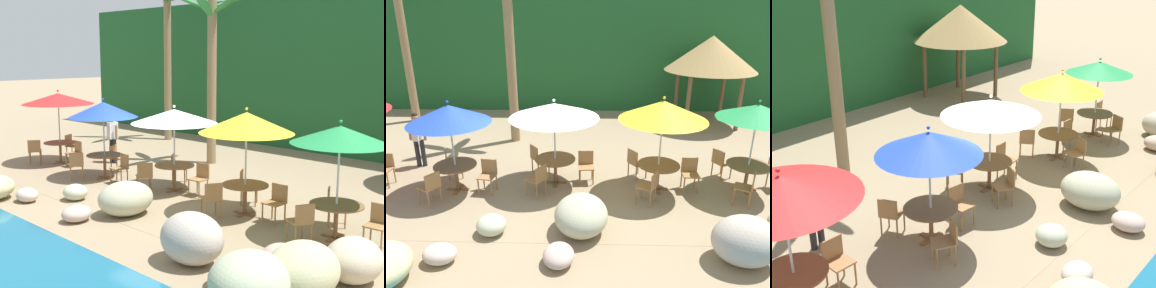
{
  "view_description": "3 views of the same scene",
  "coord_description": "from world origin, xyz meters",
  "views": [
    {
      "loc": [
        10.21,
        -9.35,
        3.77
      ],
      "look_at": [
        0.67,
        0.29,
        1.38
      ],
      "focal_mm": 48.14,
      "sensor_mm": 36.0,
      "label": 1
    },
    {
      "loc": [
        0.99,
        -8.92,
        4.61
      ],
      "look_at": [
        0.72,
        -0.01,
        1.24
      ],
      "focal_mm": 34.06,
      "sensor_mm": 36.0,
      "label": 2
    },
    {
      "loc": [
        -8.64,
        -6.33,
        5.53
      ],
      "look_at": [
        -0.61,
        0.4,
        1.34
      ],
      "focal_mm": 45.95,
      "sensor_mm": 36.0,
      "label": 3
    }
  ],
  "objects": [
    {
      "name": "ground_plane",
      "position": [
        0.0,
        0.0,
        0.0
      ],
      "size": [
        120.0,
        120.0,
        0.0
      ],
      "primitive_type": "plane",
      "color": "#937F60"
    },
    {
      "name": "terrace_deck",
      "position": [
        0.0,
        0.0,
        0.0
      ],
      "size": [
        18.0,
        5.2,
        0.01
      ],
      "color": "#937F60",
      "rests_on": "ground"
    },
    {
      "name": "foliage_backdrop",
      "position": [
        0.0,
        9.0,
        3.0
      ],
      "size": [
        28.0,
        2.4,
        6.0
      ],
      "color": "#1E5628",
      "rests_on": "ground"
    },
    {
      "name": "rock_seawall",
      "position": [
        1.21,
        -2.84,
        0.4
      ],
      "size": [
        15.94,
        3.24,
        0.97
      ],
      "color": "beige",
      "rests_on": "ground"
    },
    {
      "name": "umbrella_red",
      "position": [
        -5.41,
        -0.08,
        2.25
      ],
      "size": [
        2.44,
        2.44,
        2.56
      ],
      "color": "silver",
      "rests_on": "ground"
    },
    {
      "name": "dining_table_red",
      "position": [
        -5.41,
        -0.08,
        0.61
      ],
      "size": [
        1.1,
        1.1,
        0.74
      ],
      "color": "brown",
      "rests_on": "ground"
    },
    {
      "name": "chair_red_seaward",
      "position": [
        -4.56,
        -0.01,
        0.51
      ],
      "size": [
        0.43,
        0.44,
        0.87
      ],
      "color": "#9E7042",
      "rests_on": "ground"
    },
    {
      "name": "chair_red_inland",
      "position": [
        -5.87,
        0.65,
        0.51
      ],
      "size": [
        0.57,
        0.56,
        0.87
      ],
      "color": "#9E7042",
      "rests_on": "ground"
    },
    {
      "name": "chair_red_left",
      "position": [
        -5.81,
        -0.83,
        0.51
      ],
      "size": [
        0.59,
        0.59,
        0.87
      ],
      "color": "#9E7042",
      "rests_on": "ground"
    },
    {
      "name": "umbrella_blue",
      "position": [
        -2.49,
        -0.31,
        2.11
      ],
      "size": [
        2.08,
        2.08,
        2.46
      ],
      "color": "silver",
      "rests_on": "ground"
    },
    {
      "name": "dining_table_blue",
      "position": [
        -2.49,
        -0.31,
        0.61
      ],
      "size": [
        1.1,
        1.1,
        0.74
      ],
      "color": "brown",
      "rests_on": "ground"
    },
    {
      "name": "chair_blue_seaward",
      "position": [
        -1.64,
        -0.32,
        0.51
      ],
      "size": [
        0.47,
        0.48,
        0.87
      ],
      "color": "#9E7042",
      "rests_on": "ground"
    },
    {
      "name": "chair_blue_inland",
      "position": [
        -2.9,
        0.44,
        0.51
      ],
      "size": [
        0.56,
        0.55,
        0.87
      ],
      "color": "#9E7042",
      "rests_on": "ground"
    },
    {
      "name": "chair_blue_left",
      "position": [
        -2.85,
        -1.08,
        0.51
      ],
      "size": [
        0.58,
        0.58,
        0.87
      ],
      "color": "#9E7042",
      "rests_on": "ground"
    },
    {
      "name": "umbrella_white",
      "position": [
        0.09,
        0.19,
        2.09
      ],
      "size": [
        2.37,
        2.37,
        2.4
      ],
      "color": "silver",
      "rests_on": "ground"
    },
    {
      "name": "dining_table_white",
      "position": [
        0.09,
        0.19,
        0.61
      ],
      "size": [
        1.1,
        1.1,
        0.74
      ],
      "color": "brown",
      "rests_on": "ground"
    },
    {
      "name": "chair_white_seaward",
      "position": [
        0.93,
        0.34,
        0.51
      ],
      "size": [
        0.45,
        0.46,
        0.87
      ],
      "color": "#9E7042",
      "rests_on": "ground"
    },
    {
      "name": "chair_white_inland",
      "position": [
        -0.48,
        0.82,
        0.51
      ],
      "size": [
        0.59,
        0.59,
        0.87
      ],
      "color": "#9E7042",
      "rests_on": "ground"
    },
    {
      "name": "chair_white_left",
      "position": [
        -0.28,
        -0.58,
        0.51
      ],
      "size": [
        0.59,
        0.58,
        0.87
      ],
      "color": "#9E7042",
      "rests_on": "ground"
    },
    {
      "name": "umbrella_yellow",
      "position": [
        2.84,
        -0.12,
        2.2
      ],
      "size": [
        2.23,
        2.23,
        2.56
      ],
      "color": "silver",
      "rests_on": "ground"
    },
    {
      "name": "dining_table_yellow",
      "position": [
        2.84,
        -0.12,
        0.61
      ],
      "size": [
        1.1,
        1.1,
        0.74
      ],
      "color": "brown",
      "rests_on": "ground"
    },
    {
      "name": "chair_yellow_seaward",
      "position": [
        3.69,
        -0.06,
        0.51
      ],
      "size": [
        0.43,
        0.44,
        0.87
      ],
      "color": "#9E7042",
      "rests_on": "ground"
    },
    {
      "name": "chair_yellow_inland",
      "position": [
        2.32,
        0.55,
        0.51
      ],
      "size": [
        0.58,
        0.58,
        0.87
      ],
      "color": "#9E7042",
      "rests_on": "ground"
    },
    {
      "name": "chair_yellow_left",
      "position": [
        2.51,
        -0.91,
        0.51
      ],
      "size": [
        0.58,
        0.57,
        0.87
      ],
      "color": "#9E7042",
      "rests_on": "ground"
    },
    {
      "name": "umbrella_green",
      "position": [
        5.19,
        -0.08,
        2.17
      ],
      "size": [
        2.0,
        2.0,
        2.47
      ],
      "color": "silver",
      "rests_on": "ground"
    },
    {
      "name": "dining_table_green",
      "position": [
        5.19,
        -0.08,
        0.61
      ],
      "size": [
        1.1,
        1.1,
        0.74
      ],
      "color": "brown",
      "rests_on": "ground"
    },
    {
      "name": "chair_green_seaward",
      "position": [
        6.04,
        0.06,
        0.51
      ],
      "size": [
        0.44,
        0.45,
        0.87
      ],
      "color": "#9E7042",
      "rests_on": "ground"
    },
    {
      "name": "chair_green_inland",
      "position": [
        4.73,
        0.64,
        0.51
      ],
      "size": [
        0.57,
        0.57,
        0.87
      ],
      "color": "#9E7042",
      "rests_on": "ground"
    },
    {
      "name": "chair_green_left",
      "position": [
        4.89,
        -0.88,
        0.51
      ],
      "size": [
        0.57,
        0.57,
        0.87
      ],
      "color": "#9E7042",
      "rests_on": "ground"
    },
    {
      "name": "palm_tree_nearest",
      "position": [
        -6.41,
        5.98,
        4.35
      ],
      "size": [
        3.16,
        3.16,
        6.69
      ],
      "color": "olive",
      "rests_on": "ground"
    },
    {
      "name": "palm_tree_second",
      "position": [
        -1.69,
        3.62,
        3.75
      ],
      "size": [
        2.77,
        2.83,
        5.81
      ],
      "color": "olive",
      "rests_on": "ground"
    },
    {
      "name": "waiter_in_white",
      "position": [
        -4.14,
        1.23,
        0.99
      ],
      "size": [
        0.52,
        0.35,
        1.7
      ],
      "color": "#232328",
      "rests_on": "ground"
    }
  ]
}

